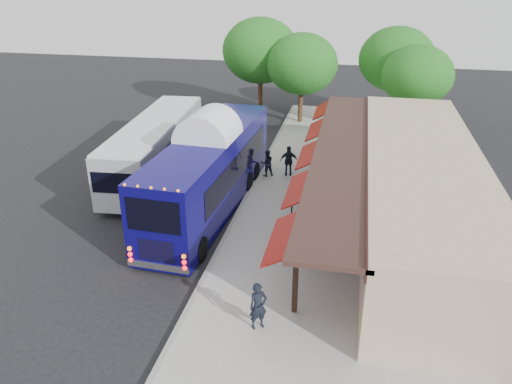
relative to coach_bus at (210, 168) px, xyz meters
The scene contains 15 objects.
ground 4.45m from the coach_bus, 68.12° to the right, with size 90.00×90.00×0.00m, color black.
sidewalk 6.79m from the coach_bus, ahead, with size 10.00×40.00×0.15m, color #9E9B93.
curb 2.60m from the coach_bus, 14.52° to the left, with size 0.20×40.00×0.16m, color gray.
station_shelter 9.85m from the coach_bus, ahead, with size 8.15×20.00×3.60m.
coach_bus is the anchor object (origin of this frame).
city_bus 5.73m from the coach_bus, 139.24° to the left, with size 3.42×12.09×3.21m.
ped_a 9.63m from the coach_bus, 64.31° to the right, with size 0.62×0.41×1.69m, color black.
ped_b 5.01m from the coach_bus, 65.03° to the left, with size 0.75×0.59×1.55m, color black.
ped_c 5.83m from the coach_bus, 55.11° to the left, with size 1.04×0.43×1.77m, color black.
ped_d 5.16m from the coach_bus, 15.29° to the left, with size 1.13×0.65×1.75m, color black.
sign_board 4.38m from the coach_bus, ahead, with size 0.07×0.48×1.06m.
tree_left 16.05m from the coach_bus, 80.61° to the left, with size 5.30×5.30×6.78m.
tree_mid 20.09m from the coach_bus, 61.69° to the left, with size 5.61×5.61×7.18m.
tree_right 18.18m from the coach_bus, 53.48° to the left, with size 4.94×4.94×6.33m.
tree_far 17.84m from the coach_bus, 92.99° to the left, with size 5.95×5.95×7.62m.
Camera 1 is at (5.29, -18.09, 11.25)m, focal length 35.00 mm.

